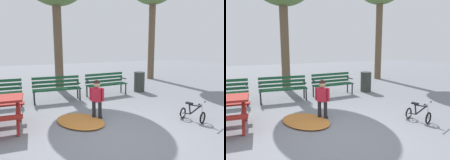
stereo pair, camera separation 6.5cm
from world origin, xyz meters
The scene contains 7 objects.
ground centered at (0.00, 0.00, 0.00)m, with size 36.00×36.00×0.00m, color slate.
park_bench_left centered at (-0.59, 3.48, 0.51)m, with size 1.63×0.57×0.85m.
park_bench_right centered at (1.30, 3.53, 0.51)m, with size 1.62×0.54×0.85m.
child_standing centered at (0.00, 1.19, 0.62)m, with size 0.32×0.29×1.05m.
kids_bicycle centered at (2.15, 0.01, 0.20)m, with size 0.51×0.63×0.54m.
leaf_pile centered at (-0.47, 1.16, 0.04)m, with size 1.42×1.00×0.07m, color #B26B2D.
trash_bin centered at (2.84, 3.54, 0.41)m, with size 0.44×0.44×0.83m, color #2D332D.
Camera 2 is at (-1.87, -3.75, 1.93)m, focal length 33.47 mm.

